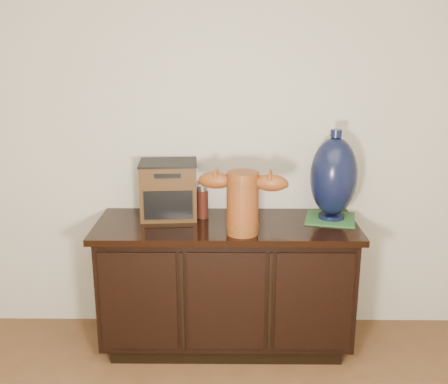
{
  "coord_description": "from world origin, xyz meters",
  "views": [
    {
      "loc": [
        0.01,
        -0.54,
        1.72
      ],
      "look_at": [
        -0.01,
        2.18,
        0.95
      ],
      "focal_mm": 42.0,
      "sensor_mm": 36.0,
      "label": 1
    }
  ],
  "objects_px": {
    "lamp_base": "(334,177)",
    "spray_can": "(203,202)",
    "terracotta_vessel": "(243,199)",
    "tv_radio": "(169,190)",
    "sideboard": "(226,283)"
  },
  "relations": [
    {
      "from": "terracotta_vessel",
      "to": "spray_can",
      "type": "xyz_separation_m",
      "value": [
        -0.22,
        0.26,
        -0.09
      ]
    },
    {
      "from": "lamp_base",
      "to": "spray_can",
      "type": "bearing_deg",
      "value": 178.15
    },
    {
      "from": "lamp_base",
      "to": "spray_can",
      "type": "relative_size",
      "value": 2.66
    },
    {
      "from": "sideboard",
      "to": "lamp_base",
      "type": "xyz_separation_m",
      "value": [
        0.6,
        0.07,
        0.62
      ]
    },
    {
      "from": "spray_can",
      "to": "terracotta_vessel",
      "type": "bearing_deg",
      "value": -49.72
    },
    {
      "from": "sideboard",
      "to": "lamp_base",
      "type": "height_order",
      "value": "lamp_base"
    },
    {
      "from": "spray_can",
      "to": "lamp_base",
      "type": "bearing_deg",
      "value": -1.85
    },
    {
      "from": "sideboard",
      "to": "terracotta_vessel",
      "type": "distance_m",
      "value": 0.59
    },
    {
      "from": "terracotta_vessel",
      "to": "tv_radio",
      "type": "distance_m",
      "value": 0.5
    },
    {
      "from": "sideboard",
      "to": "tv_radio",
      "type": "relative_size",
      "value": 4.27
    },
    {
      "from": "sideboard",
      "to": "terracotta_vessel",
      "type": "relative_size",
      "value": 3.08
    },
    {
      "from": "tv_radio",
      "to": "lamp_base",
      "type": "bearing_deg",
      "value": -6.89
    },
    {
      "from": "lamp_base",
      "to": "spray_can",
      "type": "height_order",
      "value": "lamp_base"
    },
    {
      "from": "terracotta_vessel",
      "to": "lamp_base",
      "type": "relative_size",
      "value": 0.93
    },
    {
      "from": "terracotta_vessel",
      "to": "lamp_base",
      "type": "bearing_deg",
      "value": 34.75
    }
  ]
}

